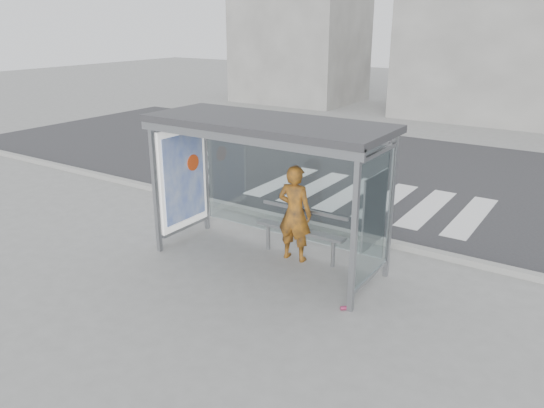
% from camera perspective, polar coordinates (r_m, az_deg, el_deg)
% --- Properties ---
extents(ground, '(80.00, 80.00, 0.00)m').
position_cam_1_polar(ground, '(9.71, -0.55, -6.32)').
color(ground, slate).
rests_on(ground, ground).
extents(road, '(30.00, 10.00, 0.01)m').
position_cam_1_polar(road, '(15.65, 13.96, 3.15)').
color(road, '#28282A').
rests_on(road, ground).
extents(curb, '(30.00, 0.18, 0.12)m').
position_cam_1_polar(curb, '(11.22, 5.03, -2.43)').
color(curb, gray).
rests_on(curb, ground).
extents(crosswalk, '(5.55, 3.00, 0.00)m').
position_cam_1_polar(crosswalk, '(13.41, 10.27, 0.73)').
color(crosswalk, silver).
rests_on(crosswalk, ground).
extents(bus_shelter, '(4.25, 1.65, 2.62)m').
position_cam_1_polar(bus_shelter, '(9.29, -2.29, 5.48)').
color(bus_shelter, gray).
rests_on(bus_shelter, ground).
extents(building_left, '(6.00, 5.00, 6.00)m').
position_cam_1_polar(building_left, '(29.35, 3.07, 16.90)').
color(building_left, slate).
rests_on(building_left, ground).
extents(building_center, '(8.00, 5.00, 5.00)m').
position_cam_1_polar(building_center, '(25.79, 23.16, 14.01)').
color(building_center, slate).
rests_on(building_center, ground).
extents(person, '(0.68, 0.47, 1.79)m').
position_cam_1_polar(person, '(9.53, 2.46, -1.00)').
color(person, orange).
rests_on(person, ground).
extents(bench, '(1.79, 0.28, 0.92)m').
position_cam_1_polar(bench, '(9.72, 3.06, -2.80)').
color(bench, slate).
rests_on(bench, ground).
extents(soda_can, '(0.13, 0.12, 0.06)m').
position_cam_1_polar(soda_can, '(8.30, 7.76, -11.03)').
color(soda_can, '#D13D71').
rests_on(soda_can, ground).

